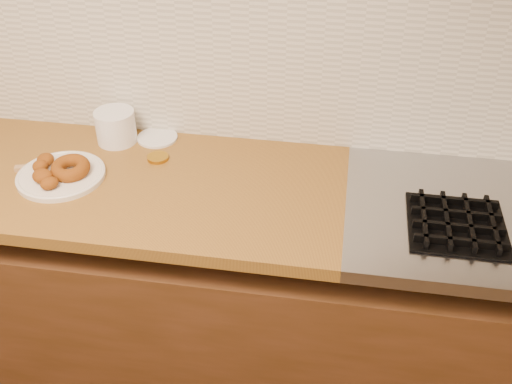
% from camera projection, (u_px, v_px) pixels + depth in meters
% --- Properties ---
extents(base_cabinet, '(3.60, 0.60, 0.77)m').
position_uv_depth(base_cabinet, '(189.00, 303.00, 2.09)').
color(base_cabinet, '#532E1A').
rests_on(base_cabinet, floor).
extents(backsplash, '(3.60, 0.02, 0.60)m').
position_uv_depth(backsplash, '(196.00, 49.00, 1.85)').
color(backsplash, beige).
rests_on(backsplash, wall_back).
extents(donut_plate, '(0.26, 0.26, 0.02)m').
position_uv_depth(donut_plate, '(61.00, 176.00, 1.81)').
color(donut_plate, silver).
rests_on(donut_plate, butcher_block).
extents(ring_donut, '(0.14, 0.14, 0.05)m').
position_uv_depth(ring_donut, '(70.00, 168.00, 1.79)').
color(ring_donut, brown).
rests_on(ring_donut, donut_plate).
extents(fried_dough_chunks, '(0.13, 0.18, 0.04)m').
position_uv_depth(fried_dough_chunks, '(44.00, 171.00, 1.78)').
color(fried_dough_chunks, brown).
rests_on(fried_dough_chunks, donut_plate).
extents(plastic_tub, '(0.17, 0.17, 0.11)m').
position_uv_depth(plastic_tub, '(116.00, 127.00, 1.96)').
color(plastic_tub, white).
rests_on(plastic_tub, butcher_block).
extents(tub_lid, '(0.13, 0.13, 0.01)m').
position_uv_depth(tub_lid, '(157.00, 138.00, 2.00)').
color(tub_lid, white).
rests_on(tub_lid, butcher_block).
extents(brass_jar_lid, '(0.09, 0.09, 0.01)m').
position_uv_depth(brass_jar_lid, '(158.00, 158.00, 1.89)').
color(brass_jar_lid, '#AC7C1C').
rests_on(brass_jar_lid, butcher_block).
extents(wooden_utensil, '(0.18, 0.07, 0.01)m').
position_uv_depth(wooden_utensil, '(45.00, 167.00, 1.84)').
color(wooden_utensil, '#A47E50').
rests_on(wooden_utensil, butcher_block).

